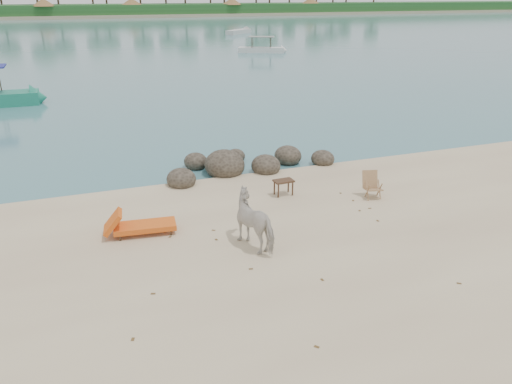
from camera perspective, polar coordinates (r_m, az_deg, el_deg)
water at (r=99.72m, az=-18.87°, el=17.33°), size 400.00×400.00×0.00m
far_shore at (r=179.61m, az=-20.08°, el=18.70°), size 420.00×90.00×1.40m
far_scenery at (r=146.24m, az=-19.89°, el=19.53°), size 420.00×18.00×9.50m
boulders at (r=17.79m, az=-1.65°, el=3.12°), size 6.31×2.82×1.05m
cow at (r=12.26m, az=0.13°, el=-3.37°), size 1.23×1.75×1.35m
side_table at (r=15.49m, az=3.15°, el=0.40°), size 0.62×0.42×0.49m
lounge_chair at (r=13.32m, az=-12.59°, el=-3.58°), size 2.05×0.91×0.59m
deck_chair at (r=15.61m, az=13.31°, el=0.62°), size 0.64×0.67×0.80m
boat_mid at (r=55.30m, az=0.62°, el=17.09°), size 5.46×3.53×2.68m
boat_far at (r=81.59m, az=-2.00°, el=17.92°), size 5.71×5.39×0.74m
dead_leaves at (r=12.62m, az=2.91°, el=-6.02°), size 7.40×6.98×0.00m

